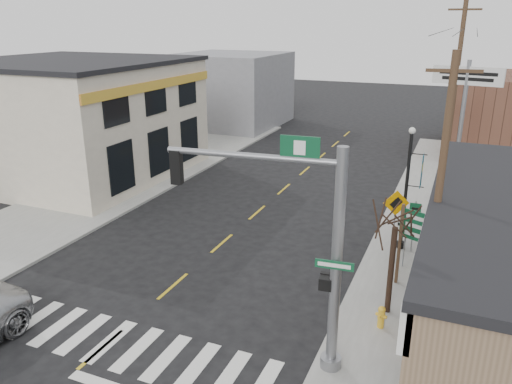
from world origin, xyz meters
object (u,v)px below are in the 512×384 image
at_px(traffic_signal_pole, 309,235).
at_px(dance_center_sign, 465,97).
at_px(fire_hydrant, 381,316).
at_px(lamp_post, 409,180).
at_px(utility_pole_far, 455,88).
at_px(guide_sign, 422,237).
at_px(bare_tree, 397,211).
at_px(utility_pole_near, 438,195).

bearing_deg(traffic_signal_pole, dance_center_sign, 73.10).
xyz_separation_m(fire_hydrant, lamp_post, (-0.14, 6.14, 2.58)).
bearing_deg(lamp_post, dance_center_sign, 94.56).
height_order(traffic_signal_pole, utility_pole_far, utility_pole_far).
relative_size(guide_sign, dance_center_sign, 0.42).
relative_size(traffic_signal_pole, dance_center_sign, 0.89).
xyz_separation_m(lamp_post, bare_tree, (0.19, -5.15, 0.54)).
height_order(guide_sign, utility_pole_far, utility_pole_far).
distance_m(bare_tree, utility_pole_far, 17.26).
xyz_separation_m(guide_sign, lamp_post, (-0.89, 3.10, 1.03)).
distance_m(guide_sign, bare_tree, 2.67).
xyz_separation_m(guide_sign, dance_center_sign, (0.76, 10.47, 3.46)).
relative_size(lamp_post, utility_pole_near, 0.62).
relative_size(fire_hydrant, lamp_post, 0.14).
height_order(dance_center_sign, utility_pole_far, utility_pole_far).
bearing_deg(lamp_post, utility_pole_near, -59.01).
bearing_deg(bare_tree, lamp_post, 92.10).
bearing_deg(utility_pole_near, fire_hydrant, -155.50).
bearing_deg(fire_hydrant, lamp_post, 91.27).
bearing_deg(utility_pole_far, utility_pole_near, -86.72).
relative_size(traffic_signal_pole, lamp_post, 1.25).
height_order(dance_center_sign, bare_tree, dance_center_sign).
xyz_separation_m(bare_tree, utility_pole_far, (0.85, 17.15, 1.77)).
relative_size(guide_sign, utility_pole_near, 0.36).
bearing_deg(utility_pole_near, utility_pole_far, 83.20).
xyz_separation_m(fire_hydrant, utility_pole_near, (1.19, 0.75, 3.87)).
bearing_deg(utility_pole_near, lamp_post, 96.09).
bearing_deg(dance_center_sign, lamp_post, -89.04).
distance_m(traffic_signal_pole, dance_center_sign, 16.34).
bearing_deg(guide_sign, dance_center_sign, 110.23).
bearing_deg(traffic_signal_pole, fire_hydrant, 49.22).
relative_size(lamp_post, dance_center_sign, 0.71).
bearing_deg(dance_center_sign, guide_sign, -80.58).
height_order(utility_pole_near, utility_pole_far, utility_pole_far).
bearing_deg(utility_pole_near, bare_tree, 160.32).
relative_size(traffic_signal_pole, utility_pole_near, 0.77).
xyz_separation_m(lamp_post, dance_center_sign, (1.65, 7.37, 2.42)).
distance_m(guide_sign, lamp_post, 3.39).
bearing_deg(bare_tree, guide_sign, 71.13).
bearing_deg(dance_center_sign, bare_tree, -83.08).
distance_m(traffic_signal_pole, lamp_post, 8.76).
height_order(guide_sign, bare_tree, bare_tree).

